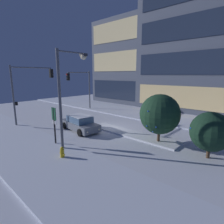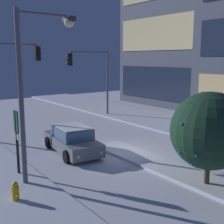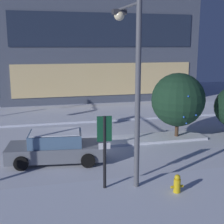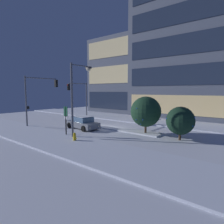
{
  "view_description": "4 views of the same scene",
  "coord_description": "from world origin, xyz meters",
  "px_view_note": "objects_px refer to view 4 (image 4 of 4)",
  "views": [
    {
      "loc": [
        11.89,
        -12.66,
        5.37
      ],
      "look_at": [
        0.78,
        -0.53,
        1.96
      ],
      "focal_mm": 29.16,
      "sensor_mm": 36.0,
      "label": 1
    },
    {
      "loc": [
        12.43,
        -10.04,
        5.2
      ],
      "look_at": [
        -0.32,
        -0.65,
        2.35
      ],
      "focal_mm": 48.58,
      "sensor_mm": 36.0,
      "label": 2
    },
    {
      "loc": [
        -2.72,
        -16.66,
        5.46
      ],
      "look_at": [
        1.32,
        -0.09,
        1.83
      ],
      "focal_mm": 50.41,
      "sensor_mm": 36.0,
      "label": 3
    },
    {
      "loc": [
        15.67,
        -17.89,
        4.49
      ],
      "look_at": [
        0.72,
        0.1,
        1.99
      ],
      "focal_mm": 31.99,
      "sensor_mm": 36.0,
      "label": 4
    }
  ],
  "objects_px": {
    "car_near": "(82,123)",
    "street_lamp_arched": "(77,89)",
    "decorated_tree_left_of_median": "(180,121)",
    "parking_info_sign": "(66,117)",
    "traffic_light_corner_near_left": "(39,92)",
    "fire_hydrant": "(75,137)",
    "decorated_tree_median": "(146,112)",
    "traffic_light_corner_far_left": "(79,93)"
  },
  "relations": [
    {
      "from": "street_lamp_arched",
      "to": "parking_info_sign",
      "type": "height_order",
      "value": "street_lamp_arched"
    },
    {
      "from": "traffic_light_corner_far_left",
      "to": "decorated_tree_median",
      "type": "distance_m",
      "value": 15.79
    },
    {
      "from": "car_near",
      "to": "street_lamp_arched",
      "type": "relative_size",
      "value": 0.67
    },
    {
      "from": "traffic_light_corner_far_left",
      "to": "street_lamp_arched",
      "type": "height_order",
      "value": "street_lamp_arched"
    },
    {
      "from": "traffic_light_corner_far_left",
      "to": "parking_info_sign",
      "type": "xyz_separation_m",
      "value": [
        9.46,
        -9.96,
        -2.2
      ]
    },
    {
      "from": "traffic_light_corner_near_left",
      "to": "street_lamp_arched",
      "type": "distance_m",
      "value": 9.0
    },
    {
      "from": "traffic_light_corner_far_left",
      "to": "decorated_tree_median",
      "type": "height_order",
      "value": "traffic_light_corner_far_left"
    },
    {
      "from": "traffic_light_corner_far_left",
      "to": "decorated_tree_left_of_median",
      "type": "bearing_deg",
      "value": 76.8
    },
    {
      "from": "car_near",
      "to": "decorated_tree_left_of_median",
      "type": "bearing_deg",
      "value": 17.0
    },
    {
      "from": "traffic_light_corner_near_left",
      "to": "decorated_tree_median",
      "type": "bearing_deg",
      "value": -73.23
    },
    {
      "from": "parking_info_sign",
      "to": "decorated_tree_median",
      "type": "xyz_separation_m",
      "value": [
        5.67,
        5.78,
        0.46
      ]
    },
    {
      "from": "car_near",
      "to": "decorated_tree_median",
      "type": "height_order",
      "value": "decorated_tree_median"
    },
    {
      "from": "traffic_light_corner_near_left",
      "to": "street_lamp_arched",
      "type": "bearing_deg",
      "value": -97.54
    },
    {
      "from": "traffic_light_corner_near_left",
      "to": "fire_hydrant",
      "type": "bearing_deg",
      "value": -105.01
    },
    {
      "from": "street_lamp_arched",
      "to": "car_near",
      "type": "bearing_deg",
      "value": 39.81
    },
    {
      "from": "car_near",
      "to": "decorated_tree_left_of_median",
      "type": "relative_size",
      "value": 1.55
    },
    {
      "from": "traffic_light_corner_near_left",
      "to": "parking_info_sign",
      "type": "bearing_deg",
      "value": -102.7
    },
    {
      "from": "traffic_light_corner_near_left",
      "to": "decorated_tree_median",
      "type": "distance_m",
      "value": 14.15
    },
    {
      "from": "car_near",
      "to": "traffic_light_corner_far_left",
      "type": "height_order",
      "value": "traffic_light_corner_far_left"
    },
    {
      "from": "traffic_light_corner_near_left",
      "to": "fire_hydrant",
      "type": "distance_m",
      "value": 11.31
    },
    {
      "from": "traffic_light_corner_far_left",
      "to": "decorated_tree_median",
      "type": "relative_size",
      "value": 1.5
    },
    {
      "from": "car_near",
      "to": "decorated_tree_left_of_median",
      "type": "height_order",
      "value": "decorated_tree_left_of_median"
    },
    {
      "from": "car_near",
      "to": "fire_hydrant",
      "type": "bearing_deg",
      "value": -41.38
    },
    {
      "from": "street_lamp_arched",
      "to": "parking_info_sign",
      "type": "bearing_deg",
      "value": 112.99
    },
    {
      "from": "traffic_light_corner_far_left",
      "to": "street_lamp_arched",
      "type": "relative_size",
      "value": 0.83
    },
    {
      "from": "street_lamp_arched",
      "to": "fire_hydrant",
      "type": "distance_m",
      "value": 4.7
    },
    {
      "from": "parking_info_sign",
      "to": "decorated_tree_median",
      "type": "relative_size",
      "value": 0.75
    },
    {
      "from": "car_near",
      "to": "fire_hydrant",
      "type": "height_order",
      "value": "car_near"
    },
    {
      "from": "car_near",
      "to": "parking_info_sign",
      "type": "bearing_deg",
      "value": -59.27
    },
    {
      "from": "traffic_light_corner_near_left",
      "to": "decorated_tree_median",
      "type": "height_order",
      "value": "traffic_light_corner_near_left"
    },
    {
      "from": "parking_info_sign",
      "to": "car_near",
      "type": "bearing_deg",
      "value": 26.31
    },
    {
      "from": "parking_info_sign",
      "to": "decorated_tree_left_of_median",
      "type": "height_order",
      "value": "decorated_tree_left_of_median"
    },
    {
      "from": "parking_info_sign",
      "to": "decorated_tree_left_of_median",
      "type": "xyz_separation_m",
      "value": [
        9.39,
        5.54,
        -0.1
      ]
    },
    {
      "from": "traffic_light_corner_far_left",
      "to": "parking_info_sign",
      "type": "bearing_deg",
      "value": 43.5
    },
    {
      "from": "car_near",
      "to": "parking_info_sign",
      "type": "relative_size",
      "value": 1.62
    },
    {
      "from": "street_lamp_arched",
      "to": "decorated_tree_median",
      "type": "xyz_separation_m",
      "value": [
        4.5,
        5.22,
        -2.29
      ]
    },
    {
      "from": "car_near",
      "to": "decorated_tree_median",
      "type": "distance_m",
      "value": 7.76
    },
    {
      "from": "traffic_light_corner_far_left",
      "to": "fire_hydrant",
      "type": "distance_m",
      "value": 16.65
    },
    {
      "from": "traffic_light_corner_near_left",
      "to": "decorated_tree_left_of_median",
      "type": "height_order",
      "value": "traffic_light_corner_near_left"
    },
    {
      "from": "fire_hydrant",
      "to": "decorated_tree_median",
      "type": "bearing_deg",
      "value": 65.01
    },
    {
      "from": "street_lamp_arched",
      "to": "decorated_tree_median",
      "type": "distance_m",
      "value": 7.26
    },
    {
      "from": "car_near",
      "to": "street_lamp_arched",
      "type": "bearing_deg",
      "value": -40.69
    }
  ]
}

